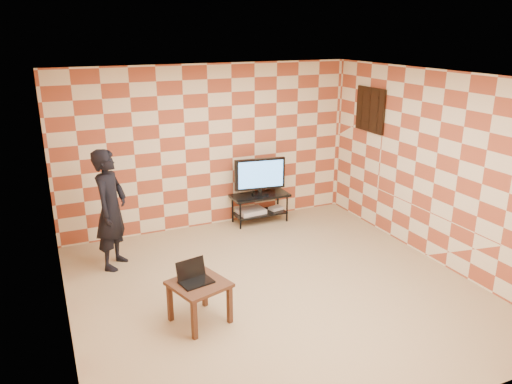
% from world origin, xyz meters
% --- Properties ---
extents(floor, '(5.00, 5.00, 0.00)m').
position_xyz_m(floor, '(0.00, 0.00, 0.00)').
color(floor, tan).
rests_on(floor, ground).
extents(wall_back, '(5.00, 0.02, 2.70)m').
position_xyz_m(wall_back, '(0.00, 2.50, 1.35)').
color(wall_back, beige).
rests_on(wall_back, ground).
extents(wall_front, '(5.00, 0.02, 2.70)m').
position_xyz_m(wall_front, '(0.00, -2.50, 1.35)').
color(wall_front, beige).
rests_on(wall_front, ground).
extents(wall_left, '(0.02, 5.00, 2.70)m').
position_xyz_m(wall_left, '(-2.50, 0.00, 1.35)').
color(wall_left, beige).
rests_on(wall_left, ground).
extents(wall_right, '(0.02, 5.00, 2.70)m').
position_xyz_m(wall_right, '(2.50, 0.00, 1.35)').
color(wall_right, beige).
rests_on(wall_right, ground).
extents(ceiling, '(5.00, 5.00, 0.02)m').
position_xyz_m(ceiling, '(0.00, 0.00, 2.70)').
color(ceiling, white).
rests_on(ceiling, wall_back).
extents(wall_art, '(0.04, 0.72, 0.72)m').
position_xyz_m(wall_art, '(2.47, 1.55, 1.95)').
color(wall_art, black).
rests_on(wall_art, wall_right).
extents(tv_stand, '(1.00, 0.45, 0.50)m').
position_xyz_m(tv_stand, '(0.80, 2.24, 0.37)').
color(tv_stand, black).
rests_on(tv_stand, floor).
extents(tv, '(0.87, 0.20, 0.64)m').
position_xyz_m(tv, '(0.80, 2.24, 0.85)').
color(tv, black).
rests_on(tv, tv_stand).
extents(dvd_player, '(0.48, 0.36, 0.08)m').
position_xyz_m(dvd_player, '(0.65, 2.26, 0.21)').
color(dvd_player, silver).
rests_on(dvd_player, tv_stand).
extents(game_console, '(0.25, 0.21, 0.05)m').
position_xyz_m(game_console, '(1.11, 2.25, 0.20)').
color(game_console, silver).
rests_on(game_console, tv_stand).
extents(side_table, '(0.73, 0.73, 0.50)m').
position_xyz_m(side_table, '(-1.11, -0.31, 0.41)').
color(side_table, '#3B2017').
rests_on(side_table, floor).
extents(laptop, '(0.40, 0.35, 0.24)m').
position_xyz_m(laptop, '(-1.15, -0.26, 0.55)').
color(laptop, black).
rests_on(laptop, side_table).
extents(person, '(0.68, 0.74, 1.70)m').
position_xyz_m(person, '(-1.77, 1.54, 0.85)').
color(person, black).
rests_on(person, floor).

